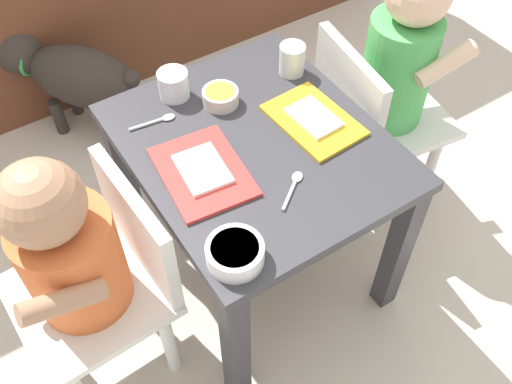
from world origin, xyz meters
TOP-DOWN VIEW (x-y plane):
  - ground_plane at (0.00, 0.00)m, footprint 7.00×7.00m
  - dining_table at (0.00, 0.00)m, footprint 0.48×0.56m
  - seated_child_left at (-0.40, -0.04)m, footprint 0.29×0.29m
  - seated_child_right at (0.40, 0.04)m, footprint 0.32×0.32m
  - dog at (-0.17, 0.73)m, footprint 0.36×0.41m
  - food_tray_left at (-0.13, -0.02)m, footprint 0.17×0.22m
  - food_tray_right at (0.13, -0.02)m, footprint 0.15×0.20m
  - water_cup_left at (-0.07, 0.21)m, footprint 0.07×0.07m
  - water_cup_right at (0.19, 0.14)m, footprint 0.06×0.06m
  - veggie_bowl_near at (-0.00, 0.14)m, footprint 0.08×0.08m
  - cereal_bowl_left_side at (-0.18, -0.21)m, footprint 0.10×0.10m
  - spoon_by_left_tray at (-0.01, -0.14)m, footprint 0.09×0.07m
  - spoon_by_right_tray at (-0.14, 0.16)m, footprint 0.10×0.03m

SIDE VIEW (x-z plane):
  - ground_plane at x=0.00m, z-range 0.00..0.00m
  - dog at x=-0.17m, z-range 0.05..0.36m
  - dining_table at x=0.00m, z-range 0.14..0.59m
  - seated_child_left at x=-0.40m, z-range 0.09..0.74m
  - seated_child_right at x=0.40m, z-range 0.09..0.78m
  - spoon_by_left_tray at x=-0.01m, z-range 0.45..0.46m
  - spoon_by_right_tray at x=-0.14m, z-range 0.45..0.46m
  - food_tray_right at x=0.13m, z-range 0.45..0.46m
  - food_tray_left at x=-0.13m, z-range 0.45..0.46m
  - veggie_bowl_near at x=0.00m, z-range 0.45..0.48m
  - cereal_bowl_left_side at x=-0.18m, z-range 0.45..0.49m
  - water_cup_left at x=-0.07m, z-range 0.45..0.51m
  - water_cup_right at x=0.19m, z-range 0.45..0.52m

